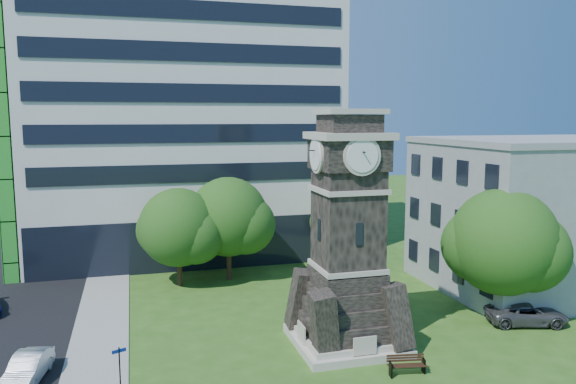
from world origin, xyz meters
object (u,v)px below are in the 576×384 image
object	(u,v)px
clock_tower	(347,246)
park_bench	(407,364)
car_east_lot	(527,313)
car_street_mid	(28,368)
street_sign	(120,369)

from	to	relation	value
clock_tower	park_bench	world-z (taller)	clock_tower
car_east_lot	car_street_mid	bearing A→B (deg)	105.49
clock_tower	street_sign	size ratio (longest dim) A/B	4.96
street_sign	car_street_mid	bearing A→B (deg)	119.18
car_east_lot	park_bench	world-z (taller)	car_east_lot
car_street_mid	car_east_lot	distance (m)	26.41
clock_tower	car_east_lot	distance (m)	11.99
park_bench	car_street_mid	bearing A→B (deg)	176.68
car_east_lot	street_sign	size ratio (longest dim) A/B	1.84
clock_tower	car_street_mid	distance (m)	16.05
clock_tower	car_street_mid	world-z (taller)	clock_tower
car_street_mid	park_bench	bearing A→B (deg)	-3.61
clock_tower	park_bench	bearing A→B (deg)	-70.29
car_east_lot	park_bench	distance (m)	10.38
car_east_lot	park_bench	bearing A→B (deg)	127.59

